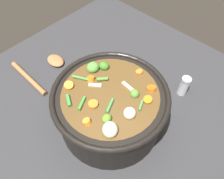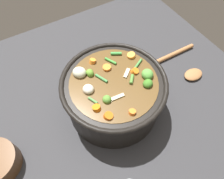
% 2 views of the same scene
% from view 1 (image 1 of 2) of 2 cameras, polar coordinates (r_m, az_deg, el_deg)
% --- Properties ---
extents(ground_plane, '(1.10, 1.10, 0.00)m').
position_cam_1_polar(ground_plane, '(0.73, -0.39, -8.17)').
color(ground_plane, '#2D2D30').
extents(cooking_pot, '(0.33, 0.33, 0.17)m').
position_cam_1_polar(cooking_pot, '(0.66, -0.43, -4.74)').
color(cooking_pot, black).
rests_on(cooking_pot, ground_plane).
extents(wooden_spoon, '(0.16, 0.21, 0.02)m').
position_cam_1_polar(wooden_spoon, '(0.89, -17.21, 5.33)').
color(wooden_spoon, '#9D673C').
rests_on(wooden_spoon, ground_plane).
extents(salt_shaker, '(0.03, 0.03, 0.08)m').
position_cam_1_polar(salt_shaker, '(0.80, 18.14, 0.91)').
color(salt_shaker, silver).
rests_on(salt_shaker, ground_plane).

